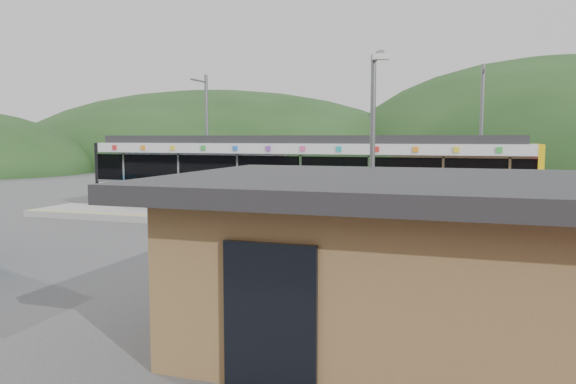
% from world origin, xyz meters
% --- Properties ---
extents(ground, '(120.00, 120.00, 0.00)m').
position_xyz_m(ground, '(0.00, 0.00, 0.00)').
color(ground, '#4C4C4F').
rests_on(ground, ground).
extents(hills, '(146.00, 149.00, 26.00)m').
position_xyz_m(hills, '(6.19, 5.29, 0.00)').
color(hills, '#1E3D19').
rests_on(hills, ground).
extents(platform, '(26.00, 3.20, 0.30)m').
position_xyz_m(platform, '(0.00, 3.30, 0.15)').
color(platform, '#9E9E99').
rests_on(platform, ground).
extents(yellow_line, '(26.00, 0.10, 0.01)m').
position_xyz_m(yellow_line, '(0.00, 2.00, 0.30)').
color(yellow_line, yellow).
rests_on(yellow_line, platform).
extents(train, '(20.44, 3.01, 3.74)m').
position_xyz_m(train, '(-0.93, 6.00, 2.06)').
color(train, black).
rests_on(train, ground).
extents(catenary_mast_west, '(0.18, 1.80, 7.00)m').
position_xyz_m(catenary_mast_west, '(-7.00, 8.56, 3.65)').
color(catenary_mast_west, slate).
rests_on(catenary_mast_west, ground).
extents(catenary_mast_east, '(0.18, 1.80, 7.00)m').
position_xyz_m(catenary_mast_east, '(7.00, 8.56, 3.65)').
color(catenary_mast_east, slate).
rests_on(catenary_mast_east, ground).
extents(station_shelter, '(9.20, 6.20, 3.00)m').
position_xyz_m(station_shelter, '(6.00, -9.01, 1.55)').
color(station_shelter, olive).
rests_on(station_shelter, ground).
extents(lamp_post, '(0.43, 1.03, 5.53)m').
position_xyz_m(lamp_post, '(4.50, -6.23, 3.31)').
color(lamp_post, slate).
rests_on(lamp_post, ground).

